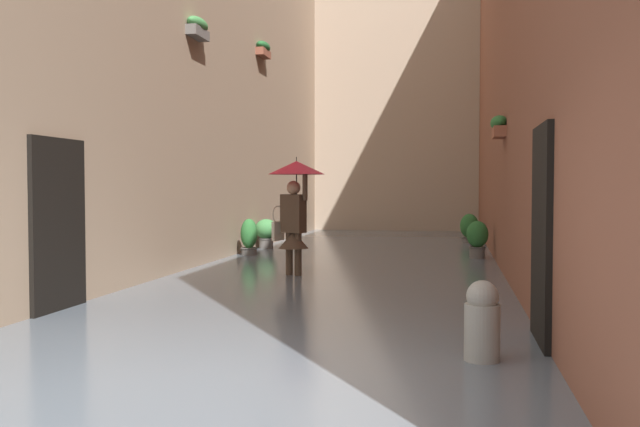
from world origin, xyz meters
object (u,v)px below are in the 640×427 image
(person_wading, at_px, (295,197))
(potted_plant_mid_left, at_px, (469,230))
(potted_plant_mid_right, at_px, (249,240))
(mooring_bollard, at_px, (482,329))
(potted_plant_near_left, at_px, (477,240))
(potted_plant_far_right, at_px, (266,233))

(person_wading, height_order, potted_plant_mid_left, person_wading)
(potted_plant_mid_right, bearing_deg, mooring_bollard, 118.97)
(person_wading, distance_m, mooring_bollard, 5.96)
(potted_plant_near_left, xyz_separation_m, potted_plant_far_right, (4.89, -1.37, -0.02))
(potted_plant_mid_left, xyz_separation_m, potted_plant_far_right, (4.82, 2.55, 0.01))
(potted_plant_mid_right, relative_size, mooring_bollard, 1.13)
(potted_plant_mid_left, height_order, potted_plant_far_right, potted_plant_mid_left)
(person_wading, distance_m, potted_plant_near_left, 4.64)
(potted_plant_mid_left, relative_size, potted_plant_far_right, 1.07)
(potted_plant_mid_left, xyz_separation_m, mooring_bollard, (0.19, 12.41, -0.08))
(potted_plant_near_left, distance_m, potted_plant_mid_left, 3.92)
(person_wading, distance_m, potted_plant_mid_left, 7.92)
(mooring_bollard, bearing_deg, potted_plant_far_right, -64.85)
(potted_plant_near_left, relative_size, mooring_bollard, 1.10)
(mooring_bollard, bearing_deg, potted_plant_mid_left, -90.90)
(person_wading, height_order, potted_plant_near_left, person_wading)
(potted_plant_near_left, bearing_deg, potted_plant_far_right, -15.65)
(potted_plant_mid_left, bearing_deg, potted_plant_near_left, 90.96)
(potted_plant_mid_left, distance_m, potted_plant_mid_right, 6.32)
(potted_plant_mid_left, height_order, potted_plant_mid_right, potted_plant_mid_right)
(person_wading, relative_size, potted_plant_mid_right, 2.27)
(potted_plant_near_left, relative_size, potted_plant_mid_right, 0.98)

